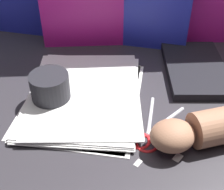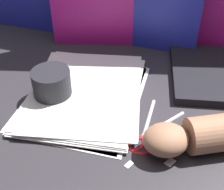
# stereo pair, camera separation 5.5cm
# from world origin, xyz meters

# --- Properties ---
(ground_plane) EXTENTS (6.00, 6.00, 0.00)m
(ground_plane) POSITION_xyz_m (0.00, 0.00, 0.00)
(ground_plane) COLOR #2D2B30
(paper_stack) EXTENTS (0.31, 0.38, 0.02)m
(paper_stack) POSITION_xyz_m (-0.12, 0.08, 0.01)
(paper_stack) COLOR white
(paper_stack) RESTS_ON ground_plane
(book_closed) EXTENTS (0.18, 0.28, 0.02)m
(book_closed) POSITION_xyz_m (0.18, 0.22, 0.01)
(book_closed) COLOR black
(book_closed) RESTS_ON ground_plane
(scissors) EXTENTS (0.15, 0.18, 0.01)m
(scissors) POSITION_xyz_m (0.04, -0.03, 0.00)
(scissors) COLOR silver
(scissors) RESTS_ON ground_plane
(hand_forearm) EXTENTS (0.29, 0.17, 0.08)m
(hand_forearm) POSITION_xyz_m (0.18, -0.04, 0.04)
(hand_forearm) COLOR #A87556
(hand_forearm) RESTS_ON ground_plane
(paper_scrap_near) EXTENTS (0.03, 0.03, 0.00)m
(paper_scrap_near) POSITION_xyz_m (0.10, -0.10, 0.00)
(paper_scrap_near) COLOR white
(paper_scrap_near) RESTS_ON ground_plane
(paper_scrap_mid) EXTENTS (0.02, 0.02, 0.00)m
(paper_scrap_mid) POSITION_xyz_m (0.02, -0.12, 0.00)
(paper_scrap_mid) COLOR white
(paper_scrap_mid) RESTS_ON ground_plane
(mug) EXTENTS (0.09, 0.09, 0.08)m
(mug) POSITION_xyz_m (-0.19, 0.06, 0.04)
(mug) COLOR #232328
(mug) RESTS_ON ground_plane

